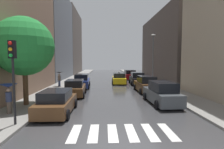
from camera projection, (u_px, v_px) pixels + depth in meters
name	position (u px, v px, depth m)	size (l,w,h in m)	color
ground_plane	(109.00, 81.00, 31.15)	(28.00, 72.00, 0.04)	#39393C
sidewalk_left	(72.00, 80.00, 30.87)	(3.00, 72.00, 0.15)	gray
sidewalk_right	(146.00, 80.00, 31.41)	(3.00, 72.00, 0.15)	gray
crosswalk_stripes	(122.00, 132.00, 8.55)	(4.95, 2.20, 0.01)	silver
building_left_mid	(49.00, 36.00, 32.77)	(6.00, 14.61, 15.92)	slate
building_left_far	(67.00, 43.00, 48.30)	(6.00, 16.16, 16.51)	#564C47
building_right_mid	(171.00, 48.00, 31.64)	(6.00, 20.13, 11.46)	#564C47
parked_car_left_nearest	(57.00, 102.00, 11.56)	(2.13, 4.27, 1.56)	brown
parked_car_left_second	(75.00, 88.00, 17.53)	(2.17, 4.17, 1.58)	brown
parked_car_left_third	(82.00, 81.00, 22.92)	(2.20, 4.79, 1.75)	navy
parked_car_right_nearest	(162.00, 94.00, 14.18)	(2.15, 4.80, 1.80)	#474C51
parked_car_right_second	(146.00, 84.00, 19.73)	(2.18, 4.56, 1.78)	brown
parked_car_right_third	(137.00, 79.00, 26.17)	(2.20, 4.53, 1.77)	black
parked_car_right_fourth	(130.00, 75.00, 32.69)	(2.29, 4.44, 1.78)	maroon
taxi_midroad	(119.00, 79.00, 26.88)	(2.16, 4.73, 1.81)	yellow
pedestrian_near_tree	(59.00, 76.00, 23.01)	(1.05, 1.05, 1.87)	navy
pedestrian_by_kerb	(9.00, 92.00, 11.02)	(1.01, 1.01, 1.86)	brown
street_tree_left	(24.00, 47.00, 13.07)	(4.31, 4.31, 6.49)	#513823
traffic_light_left_corner	(13.00, 64.00, 8.97)	(0.30, 0.42, 4.30)	black
lamp_post_right	(153.00, 56.00, 23.47)	(0.60, 0.28, 6.76)	#595B60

